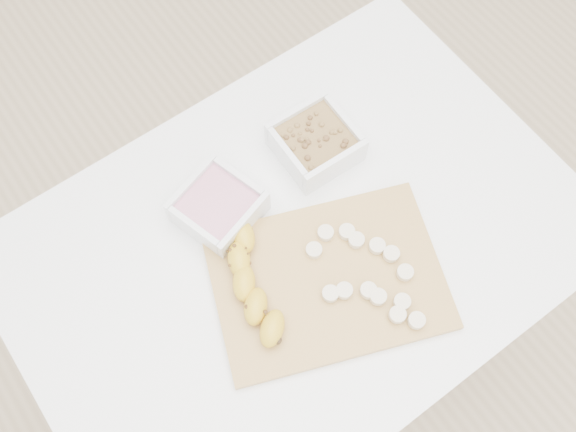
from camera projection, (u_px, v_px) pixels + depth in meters
ground at (294, 339)px, 1.82m from camera, size 3.50×3.50×0.00m
table at (297, 261)px, 1.22m from camera, size 1.00×0.70×0.75m
bowl_yogurt at (218, 207)px, 1.13m from camera, size 0.16×0.16×0.06m
bowl_granola at (316, 142)px, 1.18m from camera, size 0.14×0.14×0.06m
cutting_board at (328, 280)px, 1.10m from camera, size 0.46×0.40×0.01m
banana at (254, 285)px, 1.06m from camera, size 0.16×0.22×0.04m
banana_slices at (368, 273)px, 1.08m from camera, size 0.16×0.24×0.02m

